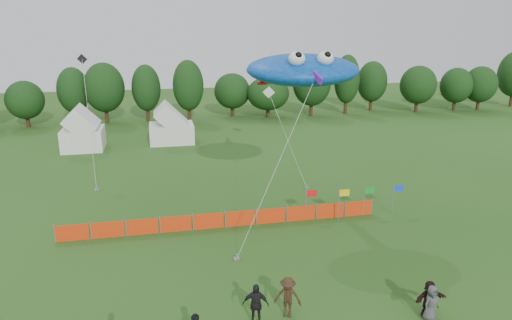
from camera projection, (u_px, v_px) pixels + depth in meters
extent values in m
plane|color=#234C16|center=(284.00, 309.00, 20.26)|extent=(160.00, 160.00, 0.00)
cylinder|color=#382314|center=(28.00, 120.00, 57.52)|extent=(0.50, 0.50, 1.91)
ellipsoid|color=black|center=(25.00, 100.00, 56.83)|extent=(4.61, 4.61, 4.30)
cylinder|color=#382314|center=(76.00, 114.00, 60.17)|extent=(0.50, 0.50, 2.38)
ellipsoid|color=black|center=(73.00, 90.00, 59.31)|extent=(4.09, 4.09, 5.35)
cylinder|color=#382314|center=(107.00, 113.00, 60.17)|extent=(0.50, 0.50, 2.57)
ellipsoid|color=black|center=(104.00, 88.00, 59.25)|extent=(5.20, 5.20, 5.79)
cylinder|color=#382314|center=(148.00, 112.00, 61.20)|extent=(0.50, 0.50, 2.46)
ellipsoid|color=black|center=(146.00, 88.00, 60.31)|extent=(3.78, 3.78, 5.55)
cylinder|color=#382314|center=(189.00, 112.00, 60.96)|extent=(0.50, 0.50, 2.66)
ellipsoid|color=black|center=(188.00, 85.00, 60.00)|extent=(4.05, 4.05, 5.99)
cylinder|color=#382314|center=(232.00, 109.00, 64.77)|extent=(0.50, 0.50, 1.98)
ellipsoid|color=black|center=(232.00, 91.00, 64.05)|extent=(5.06, 5.06, 4.46)
cylinder|color=#382314|center=(268.00, 111.00, 63.89)|extent=(0.50, 0.50, 1.86)
ellipsoid|color=black|center=(268.00, 93.00, 63.22)|extent=(5.86, 5.86, 4.18)
cylinder|color=#382314|center=(311.00, 107.00, 64.88)|extent=(0.50, 0.50, 2.62)
ellipsoid|color=black|center=(312.00, 83.00, 63.93)|extent=(5.41, 5.41, 5.89)
cylinder|color=#382314|center=(346.00, 104.00, 66.55)|extent=(0.50, 0.50, 2.78)
ellipsoid|color=black|center=(347.00, 79.00, 65.54)|extent=(3.67, 3.67, 6.26)
cylinder|color=#382314|center=(371.00, 102.00, 69.36)|extent=(0.50, 0.50, 2.42)
ellipsoid|color=black|center=(372.00, 82.00, 68.49)|extent=(4.46, 4.46, 5.44)
cylinder|color=#382314|center=(416.00, 104.00, 68.02)|extent=(0.50, 0.50, 2.24)
ellipsoid|color=black|center=(418.00, 85.00, 67.21)|extent=(5.26, 5.26, 5.03)
cylinder|color=#382314|center=(454.00, 104.00, 69.35)|extent=(0.50, 0.50, 2.10)
ellipsoid|color=black|center=(456.00, 85.00, 68.59)|extent=(4.74, 4.74, 4.73)
cylinder|color=#382314|center=(478.00, 103.00, 69.66)|extent=(0.50, 0.50, 2.16)
ellipsoid|color=black|center=(480.00, 84.00, 68.88)|extent=(4.88, 4.88, 4.87)
cylinder|color=#382314|center=(511.00, 98.00, 72.81)|extent=(0.50, 0.50, 2.85)
cube|color=white|center=(83.00, 139.00, 46.84)|extent=(4.01, 4.01, 2.20)
cube|color=silver|center=(172.00, 133.00, 49.71)|extent=(4.68, 3.74, 2.06)
cube|color=red|center=(72.00, 233.00, 26.65)|extent=(1.90, 0.06, 1.00)
cube|color=red|center=(108.00, 230.00, 27.05)|extent=(1.90, 0.06, 1.00)
cube|color=red|center=(142.00, 227.00, 27.45)|extent=(1.90, 0.06, 1.00)
cube|color=red|center=(176.00, 224.00, 27.86)|extent=(1.90, 0.06, 1.00)
cube|color=red|center=(208.00, 221.00, 28.26)|extent=(1.90, 0.06, 1.00)
cube|color=red|center=(240.00, 218.00, 28.67)|extent=(1.90, 0.06, 1.00)
cube|color=red|center=(271.00, 216.00, 29.07)|extent=(1.90, 0.06, 1.00)
cube|color=red|center=(301.00, 213.00, 29.47)|extent=(1.90, 0.06, 1.00)
cube|color=red|center=(330.00, 211.00, 29.88)|extent=(1.90, 0.06, 1.00)
cube|color=red|center=(359.00, 208.00, 30.28)|extent=(1.90, 0.06, 1.00)
cylinder|color=gray|center=(306.00, 205.00, 29.45)|extent=(0.06, 0.06, 2.01)
cube|color=red|center=(312.00, 193.00, 29.30)|extent=(0.70, 0.02, 0.45)
cylinder|color=gray|center=(339.00, 205.00, 29.29)|extent=(0.06, 0.06, 2.12)
cube|color=yellow|center=(344.00, 193.00, 29.13)|extent=(0.70, 0.02, 0.45)
cylinder|color=gray|center=(364.00, 201.00, 30.19)|extent=(0.06, 0.06, 1.96)
cube|color=#148C26|center=(370.00, 190.00, 30.06)|extent=(0.70, 0.02, 0.45)
cylinder|color=gray|center=(393.00, 200.00, 30.45)|extent=(0.06, 0.06, 2.00)
cube|color=blue|center=(399.00, 188.00, 30.31)|extent=(0.70, 0.02, 0.45)
imported|color=#332014|center=(288.00, 297.00, 19.50)|extent=(1.36, 1.09, 1.84)
imported|color=black|center=(256.00, 304.00, 18.96)|extent=(1.19, 0.75, 1.88)
imported|color=#434448|center=(431.00, 303.00, 19.26)|extent=(0.92, 0.75, 1.63)
imported|color=black|center=(429.00, 299.00, 19.59)|extent=(1.56, 0.63, 1.64)
ellipsoid|color=blue|center=(303.00, 70.00, 27.43)|extent=(7.46, 6.05, 2.39)
sphere|color=white|center=(297.00, 59.00, 25.66)|extent=(0.96, 0.96, 0.96)
sphere|color=white|center=(325.00, 58.00, 26.00)|extent=(0.96, 0.96, 0.96)
ellipsoid|color=red|center=(272.00, 80.00, 27.45)|extent=(2.01, 0.88, 0.31)
ellipsoid|color=red|center=(330.00, 79.00, 28.19)|extent=(2.01, 0.88, 0.31)
cube|color=purple|center=(317.00, 78.00, 25.03)|extent=(0.37, 0.96, 0.70)
cylinder|color=#A5A5A5|center=(276.00, 168.00, 24.99)|extent=(5.03, 2.56, 9.33)
cube|color=gray|center=(236.00, 259.00, 24.58)|extent=(0.30, 0.30, 0.10)
cube|color=white|center=(269.00, 92.00, 44.07)|extent=(1.17, 0.33, 1.17)
cylinder|color=#A5A5A5|center=(286.00, 135.00, 39.82)|extent=(0.48, 10.95, 6.10)
cube|color=gray|center=(307.00, 188.00, 35.55)|extent=(0.30, 0.30, 0.10)
cube|color=black|center=(82.00, 59.00, 37.68)|extent=(0.86, 0.25, 0.86)
cylinder|color=#A5A5A5|center=(89.00, 122.00, 36.42)|extent=(0.95, 5.74, 9.59)
cube|color=gray|center=(97.00, 190.00, 35.14)|extent=(0.30, 0.30, 0.10)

